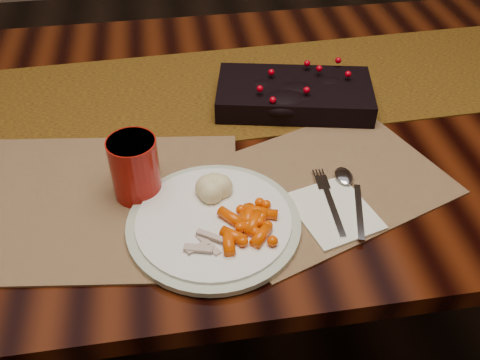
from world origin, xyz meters
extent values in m
plane|color=black|center=(0.00, 0.00, 0.00)|extent=(5.00, 5.00, 0.00)
cube|color=black|center=(0.00, 0.00, 0.38)|extent=(1.80, 1.00, 0.75)
cube|color=#462A11|center=(-0.05, 0.10, 0.75)|extent=(1.83, 0.43, 0.00)
cube|color=#9A6136|center=(0.15, -0.23, 0.75)|extent=(0.50, 0.43, 0.00)
cube|color=brown|center=(-0.26, -0.22, 0.75)|extent=(0.54, 0.42, 0.00)
cylinder|color=white|center=(-0.06, -0.31, 0.76)|extent=(0.31, 0.31, 0.02)
cube|color=white|center=(0.15, -0.31, 0.76)|extent=(0.16, 0.17, 0.00)
cylinder|color=#941009|center=(-0.18, -0.21, 0.81)|extent=(0.08, 0.08, 0.12)
camera|label=1|loc=(-0.11, -0.92, 1.41)|focal=40.00mm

